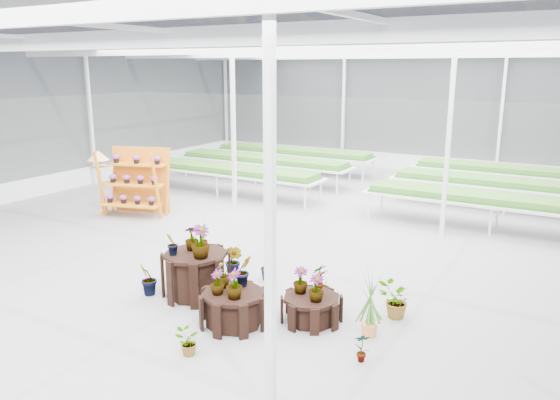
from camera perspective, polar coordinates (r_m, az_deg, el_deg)
The scene contains 10 objects.
ground_plane at distance 11.25m, azimuth -3.66°, elevation -6.64°, with size 24.00×24.00×0.00m, color gray.
greenhouse_shell at distance 10.68m, azimuth -3.85°, elevation 4.75°, with size 18.00×24.00×4.50m, color white, non-canonical shape.
steel_frame at distance 10.68m, azimuth -3.85°, elevation 4.75°, with size 18.00×24.00×4.50m, color silver, non-canonical shape.
nursery_benches at distance 17.37m, azimuth 9.53°, elevation 1.94°, with size 16.00×7.00×0.84m, color silver, non-canonical shape.
plinth_tall at distance 9.70m, azimuth -8.74°, elevation -7.67°, with size 1.16×1.16×0.79m, color black.
plinth_mid at distance 8.64m, azimuth -4.87°, elevation -11.22°, with size 1.03×1.03×0.54m, color black.
plinth_low at distance 8.75m, azimuth 3.31°, elevation -11.30°, with size 0.94×0.94×0.42m, color black.
shelf_rack at distance 15.14m, azimuth -14.96°, elevation 1.80°, with size 1.71×0.90×1.81m, color #CB6B17, non-canonical shape.
bird_table at distance 15.57m, azimuth -18.29°, elevation 1.78°, with size 0.42×0.42×1.75m, color tan, non-canonical shape.
nursery_plants at distance 9.17m, azimuth -1.73°, elevation -8.16°, with size 4.67×3.36×1.36m.
Camera 1 is at (5.86, -8.77, 3.91)m, focal length 35.00 mm.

